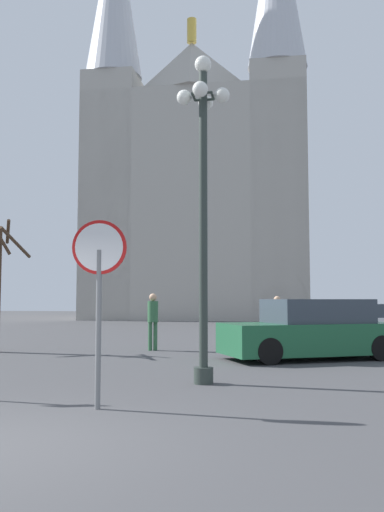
{
  "coord_description": "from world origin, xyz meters",
  "views": [
    {
      "loc": [
        3.13,
        -5.46,
        1.56
      ],
      "look_at": [
        -1.01,
        19.61,
        3.53
      ],
      "focal_mm": 38.59,
      "sensor_mm": 36.0,
      "label": 1
    }
  ],
  "objects_px": {
    "parked_car_far_green": "(311,331)",
    "stop_sign": "(99,275)",
    "cathedral": "(201,189)",
    "street_lamp": "(203,185)",
    "pedestrian_walking": "(277,315)",
    "pedestrian_standing": "(153,316)"
  },
  "relations": [
    {
      "from": "pedestrian_walking",
      "to": "stop_sign",
      "type": "bearing_deg",
      "value": -102.21
    },
    {
      "from": "cathedral",
      "to": "pedestrian_standing",
      "type": "xyz_separation_m",
      "value": [
        2.59,
        -27.24,
        -9.43
      ]
    },
    {
      "from": "pedestrian_walking",
      "to": "parked_car_far_green",
      "type": "bearing_deg",
      "value": -77.46
    },
    {
      "from": "stop_sign",
      "to": "pedestrian_standing",
      "type": "distance_m",
      "value": 8.84
    },
    {
      "from": "cathedral",
      "to": "street_lamp",
      "type": "xyz_separation_m",
      "value": [
        5.02,
        -33.41,
        -6.77
      ]
    },
    {
      "from": "parked_car_far_green",
      "to": "stop_sign",
      "type": "bearing_deg",
      "value": -115.2
    },
    {
      "from": "street_lamp",
      "to": "pedestrian_standing",
      "type": "bearing_deg",
      "value": 111.52
    },
    {
      "from": "stop_sign",
      "to": "parked_car_far_green",
      "type": "bearing_deg",
      "value": 64.8
    },
    {
      "from": "parked_car_far_green",
      "to": "street_lamp",
      "type": "bearing_deg",
      "value": -115.65
    },
    {
      "from": "stop_sign",
      "to": "pedestrian_standing",
      "type": "xyz_separation_m",
      "value": [
        -1.28,
        8.71,
        -0.85
      ]
    },
    {
      "from": "parked_car_far_green",
      "to": "pedestrian_walking",
      "type": "bearing_deg",
      "value": 102.54
    },
    {
      "from": "parked_car_far_green",
      "to": "pedestrian_walking",
      "type": "relative_size",
      "value": 2.94
    },
    {
      "from": "street_lamp",
      "to": "pedestrian_walking",
      "type": "xyz_separation_m",
      "value": [
        1.26,
        8.62,
        -2.7
      ]
    },
    {
      "from": "pedestrian_walking",
      "to": "street_lamp",
      "type": "bearing_deg",
      "value": -98.34
    },
    {
      "from": "parked_car_far_green",
      "to": "pedestrian_standing",
      "type": "relative_size",
      "value": 2.83
    },
    {
      "from": "parked_car_far_green",
      "to": "pedestrian_standing",
      "type": "bearing_deg",
      "value": 160.41
    },
    {
      "from": "cathedral",
      "to": "parked_car_far_green",
      "type": "distance_m",
      "value": 31.32
    },
    {
      "from": "pedestrian_walking",
      "to": "pedestrian_standing",
      "type": "bearing_deg",
      "value": -146.43
    },
    {
      "from": "cathedral",
      "to": "pedestrian_standing",
      "type": "height_order",
      "value": "cathedral"
    },
    {
      "from": "cathedral",
      "to": "pedestrian_standing",
      "type": "bearing_deg",
      "value": -84.57
    },
    {
      "from": "cathedral",
      "to": "street_lamp",
      "type": "bearing_deg",
      "value": -81.45
    },
    {
      "from": "parked_car_far_green",
      "to": "pedestrian_standing",
      "type": "height_order",
      "value": "pedestrian_standing"
    }
  ]
}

